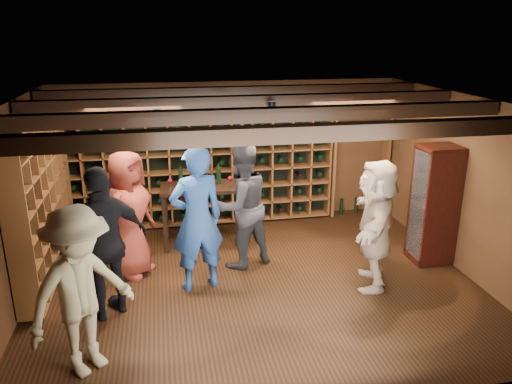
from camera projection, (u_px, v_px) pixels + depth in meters
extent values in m
plane|color=black|center=(256.00, 282.00, 6.94)|extent=(6.00, 6.00, 0.00)
plane|color=brown|center=(229.00, 153.00, 8.88)|extent=(6.00, 0.00, 6.00)
plane|color=brown|center=(311.00, 291.00, 4.22)|extent=(6.00, 0.00, 6.00)
plane|color=brown|center=(11.00, 213.00, 6.01)|extent=(0.00, 5.00, 5.00)
plane|color=brown|center=(462.00, 184.00, 7.09)|extent=(0.00, 5.00, 5.00)
plane|color=black|center=(255.00, 102.00, 6.16)|extent=(6.00, 6.00, 0.00)
cube|color=black|center=(287.00, 134.00, 4.69)|extent=(5.90, 0.18, 0.16)
cube|color=black|center=(264.00, 115.00, 5.71)|extent=(5.90, 0.18, 0.16)
cube|color=black|center=(247.00, 101.00, 6.74)|extent=(5.90, 0.18, 0.16)
cube|color=black|center=(235.00, 92.00, 7.76)|extent=(5.90, 0.18, 0.16)
cylinder|color=black|center=(157.00, 114.00, 5.97)|extent=(0.10, 0.10, 0.10)
cylinder|color=black|center=(272.00, 105.00, 6.62)|extent=(0.10, 0.10, 0.10)
cylinder|color=black|center=(371.00, 111.00, 6.16)|extent=(0.10, 0.10, 0.10)
cylinder|color=black|center=(227.00, 98.00, 7.27)|extent=(0.10, 0.10, 0.10)
cube|color=brown|center=(201.00, 162.00, 8.66)|extent=(4.65, 0.30, 2.20)
cube|color=black|center=(201.00, 162.00, 8.66)|extent=(4.56, 0.02, 2.16)
cube|color=brown|center=(42.00, 198.00, 6.84)|extent=(0.30, 2.65, 2.20)
cube|color=black|center=(42.00, 198.00, 6.84)|extent=(0.29, 0.02, 2.16)
cube|color=brown|center=(362.00, 116.00, 8.95)|extent=(1.15, 0.32, 0.04)
cube|color=brown|center=(385.00, 164.00, 9.34)|extent=(0.05, 0.28, 1.85)
cube|color=brown|center=(332.00, 167.00, 9.15)|extent=(0.05, 0.28, 1.85)
cube|color=tan|center=(341.00, 110.00, 8.84)|extent=(0.40, 0.30, 0.20)
cube|color=tan|center=(365.00, 110.00, 8.92)|extent=(0.40, 0.30, 0.20)
cube|color=tan|center=(384.00, 109.00, 8.99)|extent=(0.40, 0.30, 0.20)
cube|color=black|center=(428.00, 257.00, 7.60)|extent=(0.55, 0.50, 0.10)
cube|color=black|center=(434.00, 204.00, 7.33)|extent=(0.55, 0.50, 1.70)
cube|color=white|center=(418.00, 205.00, 7.29)|extent=(0.01, 0.46, 1.60)
cube|color=black|center=(434.00, 204.00, 7.33)|extent=(0.50, 0.44, 0.02)
sphere|color=#59260C|center=(434.00, 198.00, 7.30)|extent=(0.18, 0.18, 0.18)
imported|color=navy|center=(197.00, 219.00, 6.52)|extent=(0.81, 0.63, 1.97)
imported|color=black|center=(241.00, 206.00, 7.19)|extent=(1.10, 0.99, 1.85)
imported|color=maroon|center=(129.00, 214.00, 6.91)|extent=(0.95, 1.06, 1.81)
imported|color=black|center=(105.00, 243.00, 5.90)|extent=(1.17, 1.00, 1.88)
imported|color=gray|center=(81.00, 292.00, 4.91)|extent=(1.31, 1.26, 1.79)
imported|color=#BFA58D|center=(376.00, 224.00, 6.63)|extent=(1.10, 1.72, 1.77)
cube|color=black|center=(202.00, 187.00, 7.90)|extent=(1.33, 0.71, 0.05)
cube|color=black|center=(165.00, 225.00, 7.72)|extent=(0.07, 0.07, 0.94)
cube|color=black|center=(242.00, 220.00, 7.88)|extent=(0.07, 0.07, 0.94)
cube|color=black|center=(166.00, 212.00, 8.23)|extent=(0.07, 0.07, 0.94)
cube|color=black|center=(238.00, 209.00, 8.40)|extent=(0.07, 0.07, 0.94)
cylinder|color=black|center=(181.00, 177.00, 7.85)|extent=(0.07, 0.07, 0.28)
cylinder|color=black|center=(198.00, 177.00, 7.89)|extent=(0.07, 0.07, 0.28)
cylinder|color=black|center=(219.00, 176.00, 7.94)|extent=(0.07, 0.07, 0.28)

